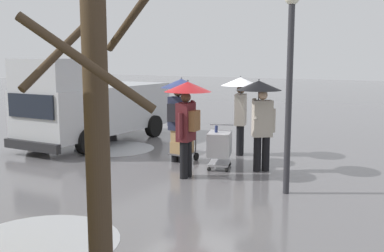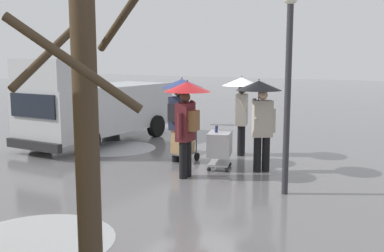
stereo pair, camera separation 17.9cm
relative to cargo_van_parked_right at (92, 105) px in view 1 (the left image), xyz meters
name	(u,v)px [view 1 (the left image)]	position (x,y,z in m)	size (l,w,h in m)	color
ground_plane	(199,160)	(-3.95, 0.34, -1.18)	(90.00, 90.00, 0.00)	slate
slush_patch_near_cluster	(40,242)	(-4.63, 6.10, -1.18)	(2.29, 2.29, 0.01)	#ADAFB5
slush_patch_under_van	(115,148)	(-1.12, 0.32, -1.18)	(2.30, 2.30, 0.01)	#999BA0
cargo_van_parked_right	(92,105)	(0.00, 0.00, 0.00)	(2.29, 5.39, 2.60)	#B7BABF
shopping_cart_vendor	(220,145)	(-4.84, 0.89, -0.61)	(0.80, 0.96, 1.04)	#B2B2B7
hand_dolly_boxes	(182,134)	(-3.68, 0.71, -0.48)	(0.54, 0.71, 1.32)	#515156
pedestrian_pink_side	(260,104)	(-5.75, 0.64, 0.41)	(1.04, 1.04, 2.15)	black
pedestrian_black_side	(187,107)	(-4.57, 1.93, 0.39)	(1.04, 1.04, 2.15)	black
pedestrian_white_side	(241,97)	(-4.62, -0.73, 0.41)	(1.04, 1.04, 2.15)	black
pedestrian_far_side	(180,101)	(-3.69, 0.83, 0.39)	(1.04, 1.04, 2.15)	black
bare_tree_near	(97,133)	(-6.68, 7.06, 0.73)	(1.36, 1.44, 3.63)	#423323
street_lamp	(290,71)	(-6.87, 2.00, 1.19)	(0.28, 0.28, 3.86)	#2D2D33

